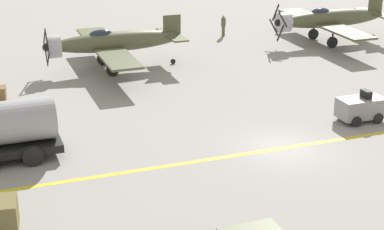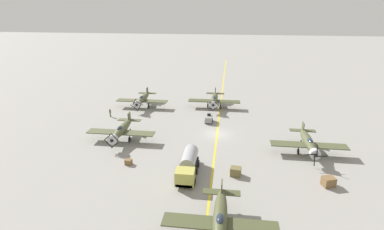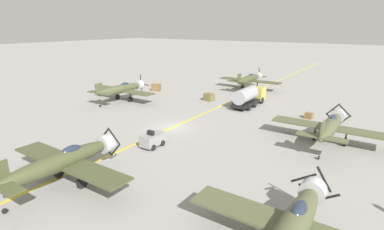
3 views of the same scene
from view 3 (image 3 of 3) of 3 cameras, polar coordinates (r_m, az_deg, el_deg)
name	(u,v)px [view 3 (image 3 of 3)]	position (r m, az deg, el deg)	size (l,w,h in m)	color
ground_plane	(173,127)	(36.49, -3.72, -2.38)	(400.00, 400.00, 0.00)	gray
taxiway_stripe	(173,127)	(36.48, -3.72, -2.38)	(0.30, 160.00, 0.01)	yellow
airplane_near_right	(294,227)	(17.16, 18.84, -19.47)	(12.00, 9.98, 3.65)	#515637
airplane_mid_right	(331,126)	(33.92, 24.91, -1.86)	(12.00, 9.98, 3.65)	#525738
airplane_near_center	(64,161)	(25.03, -23.24, -8.01)	(12.00, 9.98, 3.65)	#454A2C
airplane_far_center	(249,79)	(58.90, 10.86, 6.71)	(12.00, 9.98, 3.79)	#474C2E
airplane_mid_left	(122,89)	(50.06, -13.24, 4.84)	(12.00, 9.98, 3.80)	#4E5335
fuel_tanker	(249,96)	(46.78, 10.79, 3.55)	(2.68, 8.00, 2.98)	black
tow_tractor	(153,139)	(30.77, -7.50, -4.62)	(1.57, 2.60, 1.79)	gray
supply_crate_by_tanker	(309,116)	(42.69, 21.39, -0.12)	(0.97, 0.81, 0.81)	brown
supply_crate_mid_lane	(156,87)	(57.28, -6.85, 5.23)	(1.55, 1.30, 1.30)	brown
supply_crate_outboard	(209,97)	(49.37, 3.25, 3.44)	(1.48, 1.24, 1.24)	brown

